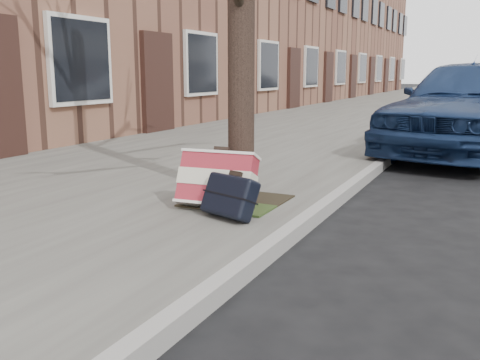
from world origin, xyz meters
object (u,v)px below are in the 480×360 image
at_px(suitcase_red, 217,180).
at_px(suitcase_navy, 230,196).
at_px(car_near_mid, 478,98).
at_px(car_near_front, 474,106).

distance_m(suitcase_red, suitcase_navy, 0.34).
relative_size(suitcase_red, car_near_mid, 0.17).
height_order(suitcase_red, car_near_mid, car_near_mid).
bearing_deg(suitcase_red, car_near_mid, 77.00).
xyz_separation_m(suitcase_navy, car_near_front, (1.59, 5.39, 0.48)).
distance_m(suitcase_red, car_near_front, 5.50).
height_order(suitcase_navy, car_near_front, car_near_front).
distance_m(suitcase_navy, car_near_mid, 11.56).
height_order(car_near_front, car_near_mid, car_near_front).
height_order(suitcase_red, suitcase_navy, suitcase_red).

